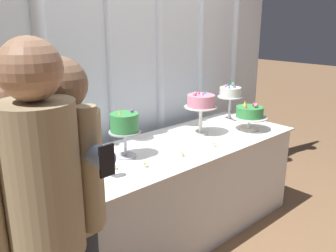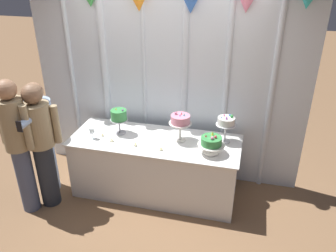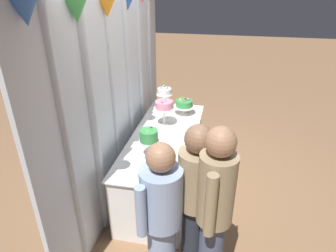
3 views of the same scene
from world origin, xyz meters
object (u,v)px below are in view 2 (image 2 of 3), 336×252
(cake_display_leftmost, at_px, (119,116))
(tealight_near_right, at_px, (136,145))
(tealight_far_right, at_px, (161,150))
(guest_man_pink_jacket, at_px, (41,142))
(wine_glass, at_px, (92,131))
(tealight_far_left, at_px, (102,135))
(tealight_near_left, at_px, (112,141))
(cake_display_midleft, at_px, (180,121))
(cake_display_midright, at_px, (211,142))
(guest_man_dark_suit, at_px, (18,141))
(cake_table, at_px, (155,166))
(guest_girl_blue_dress, at_px, (41,134))
(cake_display_rightmost, at_px, (226,123))

(cake_display_leftmost, xyz_separation_m, tealight_near_right, (0.30, -0.27, -0.23))
(tealight_far_right, distance_m, guest_man_pink_jacket, 1.41)
(wine_glass, distance_m, tealight_far_right, 0.91)
(tealight_near_right, bearing_deg, guest_man_pink_jacket, -162.14)
(tealight_far_left, bearing_deg, cake_display_leftmost, 36.08)
(tealight_near_left, distance_m, tealight_far_right, 0.65)
(cake_display_midleft, distance_m, guest_man_pink_jacket, 1.66)
(cake_display_midright, distance_m, wine_glass, 1.48)
(tealight_near_right, height_order, guest_man_dark_suit, guest_man_dark_suit)
(cake_display_midright, xyz_separation_m, tealight_far_right, (-0.57, -0.08, -0.14))
(cake_display_midleft, xyz_separation_m, guest_man_dark_suit, (-1.72, -0.77, -0.10))
(cake_table, distance_m, tealight_near_left, 0.66)
(cake_display_midleft, bearing_deg, guest_man_dark_suit, -155.85)
(tealight_near_left, distance_m, guest_girl_blue_dress, 0.91)
(wine_glass, xyz_separation_m, tealight_far_left, (0.09, 0.09, -0.10))
(tealight_far_left, height_order, guest_girl_blue_dress, guest_girl_blue_dress)
(cake_display_leftmost, bearing_deg, guest_man_pink_jacket, -140.93)
(cake_table, height_order, tealight_far_left, tealight_far_left)
(cake_display_rightmost, bearing_deg, guest_man_dark_suit, -158.71)
(tealight_near_right, xyz_separation_m, tealight_far_right, (0.32, -0.03, -0.00))
(cake_table, xyz_separation_m, guest_man_pink_jacket, (-1.23, -0.54, 0.49))
(cake_display_leftmost, relative_size, cake_display_midright, 1.12)
(tealight_near_right, distance_m, guest_man_pink_jacket, 1.11)
(wine_glass, xyz_separation_m, tealight_far_right, (0.90, -0.07, -0.10))
(cake_display_midleft, bearing_deg, tealight_near_left, -163.56)
(wine_glass, relative_size, tealight_far_right, 3.20)
(cake_display_leftmost, distance_m, tealight_far_left, 0.32)
(cake_display_rightmost, relative_size, tealight_near_left, 7.49)
(tealight_near_left, bearing_deg, cake_display_midleft, 16.44)
(cake_display_midleft, relative_size, guest_girl_blue_dress, 0.25)
(cake_display_leftmost, xyz_separation_m, guest_man_pink_jacket, (-0.74, -0.60, -0.14))
(cake_display_midleft, xyz_separation_m, guest_girl_blue_dress, (-1.71, -0.35, -0.23))
(cake_display_leftmost, bearing_deg, wine_glass, -141.04)
(cake_display_rightmost, xyz_separation_m, guest_girl_blue_dress, (-2.25, -0.46, -0.22))
(cake_display_rightmost, distance_m, guest_man_dark_suit, 2.42)
(wine_glass, height_order, tealight_near_right, wine_glass)
(cake_display_midright, xyz_separation_m, cake_display_rightmost, (0.13, 0.32, 0.11))
(cake_display_midright, height_order, wine_glass, cake_display_midright)
(cake_table, distance_m, wine_glass, 0.92)
(wine_glass, xyz_separation_m, guest_girl_blue_dress, (-0.64, -0.12, -0.07))
(cake_display_midright, bearing_deg, cake_display_midleft, 152.82)
(cake_table, height_order, wine_glass, wine_glass)
(wine_glass, distance_m, guest_girl_blue_dress, 0.66)
(cake_display_leftmost, relative_size, cake_display_rightmost, 0.96)
(guest_man_pink_jacket, bearing_deg, cake_display_leftmost, 39.07)
(wine_glass, xyz_separation_m, tealight_near_left, (0.26, -0.01, -0.10))
(cake_display_rightmost, xyz_separation_m, tealight_near_right, (-1.02, -0.38, -0.25))
(cake_table, distance_m, guest_man_pink_jacket, 1.43)
(cake_display_leftmost, bearing_deg, guest_man_dark_suit, -140.27)
(cake_display_leftmost, xyz_separation_m, guest_man_dark_suit, (-0.92, -0.77, -0.07))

